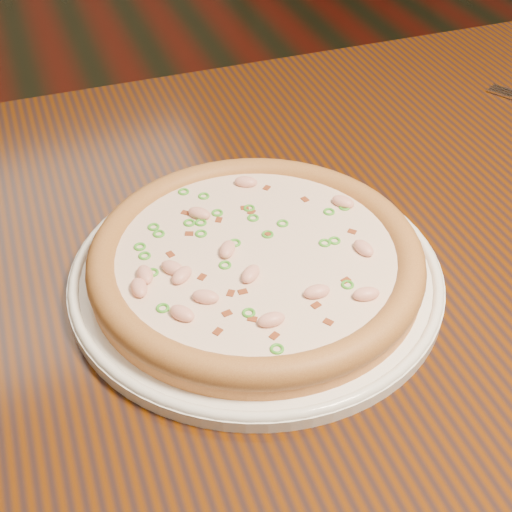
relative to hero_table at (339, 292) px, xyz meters
name	(u,v)px	position (x,y,z in m)	size (l,w,h in m)	color
ground	(121,443)	(-0.26, 0.36, -0.65)	(9.00, 9.00, 0.00)	black
hero_table	(339,292)	(0.00, 0.00, 0.00)	(1.20, 0.80, 0.75)	black
plate	(256,273)	(-0.12, -0.05, 0.11)	(0.35, 0.35, 0.02)	white
pizza	(256,258)	(-0.12, -0.05, 0.13)	(0.32, 0.32, 0.03)	#D38945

